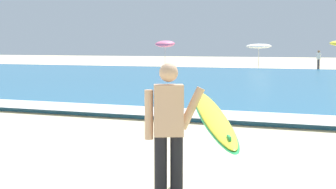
% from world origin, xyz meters
% --- Properties ---
extents(sea, '(120.00, 28.00, 0.14)m').
position_xyz_m(sea, '(0.00, 20.43, 0.07)').
color(sea, teal).
rests_on(sea, ground).
extents(surf_foam, '(120.00, 1.72, 0.01)m').
position_xyz_m(surf_foam, '(0.00, 7.03, 0.15)').
color(surf_foam, white).
rests_on(surf_foam, sea).
extents(surfer_with_board, '(1.53, 2.86, 1.73)m').
position_xyz_m(surfer_with_board, '(3.00, 0.07, 1.04)').
color(surfer_with_board, black).
rests_on(surfer_with_board, ground).
extents(beach_umbrella_0, '(1.77, 1.82, 2.47)m').
position_xyz_m(beach_umbrella_0, '(-11.87, 36.08, 2.10)').
color(beach_umbrella_0, beige).
rests_on(beach_umbrella_0, ground).
extents(beach_umbrella_1, '(2.18, 2.20, 2.16)m').
position_xyz_m(beach_umbrella_1, '(-3.71, 37.56, 1.90)').
color(beach_umbrella_1, beige).
rests_on(beach_umbrella_1, ground).
extents(beachgoer_near_row_left, '(0.32, 0.20, 1.58)m').
position_xyz_m(beachgoer_near_row_left, '(1.40, 36.20, 0.84)').
color(beachgoer_near_row_left, '#383842').
rests_on(beachgoer_near_row_left, ground).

